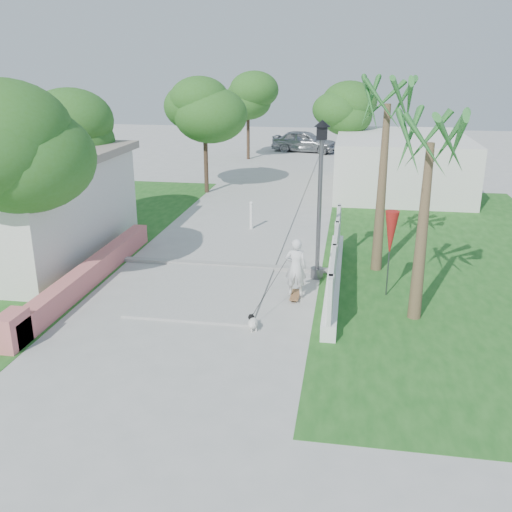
% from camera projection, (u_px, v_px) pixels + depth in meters
% --- Properties ---
extents(ground, '(90.00, 90.00, 0.00)m').
position_uv_depth(ground, '(157.00, 364.00, 11.68)').
color(ground, '#B7B7B2').
rests_on(ground, ground).
extents(path_strip, '(3.20, 36.00, 0.06)m').
position_uv_depth(path_strip, '(280.00, 178.00, 30.34)').
color(path_strip, '#B7B7B2').
rests_on(path_strip, ground).
extents(curb, '(6.50, 0.25, 0.10)m').
position_uv_depth(curb, '(222.00, 265.00, 17.26)').
color(curb, '#999993').
rests_on(curb, ground).
extents(grass_left, '(8.00, 20.00, 0.01)m').
position_uv_depth(grass_left, '(42.00, 236.00, 20.24)').
color(grass_left, '#1E551B').
rests_on(grass_left, ground).
extents(grass_right, '(8.00, 20.00, 0.01)m').
position_uv_depth(grass_right, '(451.00, 257.00, 18.05)').
color(grass_right, '#1E551B').
rests_on(grass_right, ground).
extents(pink_wall, '(0.45, 8.20, 0.80)m').
position_uv_depth(pink_wall, '(83.00, 279.00, 15.41)').
color(pink_wall, '#D56F6D').
rests_on(pink_wall, ground).
extents(lattice_fence, '(0.35, 7.00, 1.50)m').
position_uv_depth(lattice_fence, '(334.00, 267.00, 15.64)').
color(lattice_fence, white).
rests_on(lattice_fence, ground).
extents(building_right, '(6.00, 8.00, 2.60)m').
position_uv_depth(building_right, '(400.00, 163.00, 27.12)').
color(building_right, silver).
rests_on(building_right, ground).
extents(street_lamp, '(0.44, 0.44, 4.44)m').
position_uv_depth(street_lamp, '(320.00, 195.00, 15.57)').
color(street_lamp, '#59595E').
rests_on(street_lamp, ground).
extents(bollard, '(0.14, 0.14, 1.09)m').
position_uv_depth(bollard, '(251.00, 215.00, 20.79)').
color(bollard, white).
rests_on(bollard, ground).
extents(patio_umbrella, '(0.36, 0.36, 2.30)m').
position_uv_depth(patio_umbrella, '(391.00, 235.00, 14.58)').
color(patio_umbrella, '#59595E').
rests_on(patio_umbrella, ground).
extents(tree_left_near, '(3.60, 3.60, 5.28)m').
position_uv_depth(tree_left_near, '(13.00, 150.00, 13.93)').
color(tree_left_near, '#4C3826').
rests_on(tree_left_near, ground).
extents(tree_left_mid, '(3.20, 3.20, 4.85)m').
position_uv_depth(tree_left_mid, '(78.00, 136.00, 19.32)').
color(tree_left_mid, '#4C3826').
rests_on(tree_left_mid, ground).
extents(tree_path_left, '(3.40, 3.40, 5.23)m').
position_uv_depth(tree_path_left, '(205.00, 110.00, 25.83)').
color(tree_path_left, '#4C3826').
rests_on(tree_path_left, ground).
extents(tree_path_right, '(3.00, 3.00, 4.79)m').
position_uv_depth(tree_path_right, '(344.00, 112.00, 28.70)').
color(tree_path_right, '#4C3826').
rests_on(tree_path_right, ground).
extents(tree_path_far, '(3.20, 3.20, 5.17)m').
position_uv_depth(tree_path_far, '(248.00, 97.00, 35.13)').
color(tree_path_far, '#4C3826').
rests_on(tree_path_far, ground).
extents(palm_far, '(1.80, 1.80, 5.30)m').
position_uv_depth(palm_far, '(387.00, 116.00, 15.58)').
color(palm_far, brown).
rests_on(palm_far, ground).
extents(palm_near, '(1.80, 1.80, 4.70)m').
position_uv_depth(palm_near, '(430.00, 154.00, 12.54)').
color(palm_near, brown).
rests_on(palm_near, ground).
extents(skateboarder, '(1.05, 2.29, 1.62)m').
position_uv_depth(skateboarder, '(278.00, 281.00, 14.16)').
color(skateboarder, '#93613A').
rests_on(skateboarder, ground).
extents(dog, '(0.35, 0.48, 0.34)m').
position_uv_depth(dog, '(253.00, 322.00, 13.12)').
color(dog, silver).
rests_on(dog, ground).
extents(parked_car, '(4.63, 2.48, 1.50)m').
position_uv_depth(parked_car, '(304.00, 141.00, 38.81)').
color(parked_car, '#A0A2A8').
rests_on(parked_car, ground).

